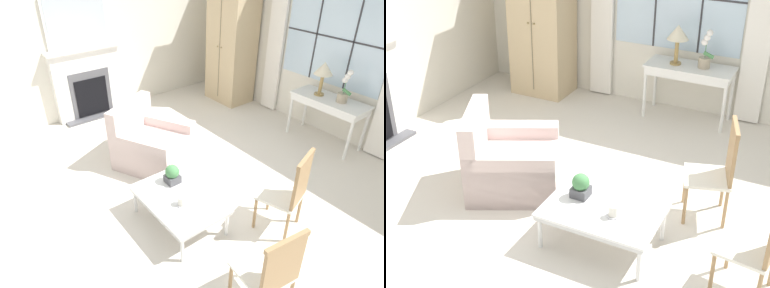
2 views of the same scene
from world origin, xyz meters
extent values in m
plane|color=silver|center=(0.00, 0.00, 0.00)|extent=(14.00, 14.00, 0.00)
cube|color=silver|center=(0.00, 3.03, 1.40)|extent=(7.20, 0.06, 2.80)
cube|color=silver|center=(0.00, 3.00, 1.58)|extent=(1.76, 0.01, 1.45)
cube|color=#2D2D33|center=(-0.32, 2.99, 1.58)|extent=(0.02, 0.02, 1.45)
cube|color=#2D2D33|center=(0.32, 2.99, 1.58)|extent=(0.02, 0.02, 1.45)
cube|color=#2D2D33|center=(0.00, 2.99, 1.58)|extent=(1.76, 0.02, 0.02)
cube|color=white|center=(-1.09, 2.95, 1.25)|extent=(0.33, 0.06, 2.46)
cube|color=silver|center=(-3.03, 0.60, 1.40)|extent=(0.06, 7.20, 2.80)
cube|color=#515156|center=(-2.83, 0.07, 0.02)|extent=(0.34, 1.11, 0.04)
cube|color=white|center=(-2.91, 0.07, 0.62)|extent=(0.18, 1.23, 1.25)
cube|color=white|center=(-2.88, 0.07, 1.27)|extent=(0.24, 1.31, 0.04)
cube|color=black|center=(-2.81, 0.07, 0.40)|extent=(0.02, 0.59, 0.69)
cube|color=#515156|center=(-2.82, 0.07, 0.46)|extent=(0.01, 0.75, 0.85)
cube|color=white|center=(-2.98, 0.07, 1.69)|extent=(0.04, 1.09, 0.85)
cube|color=silver|center=(-2.96, 0.07, 1.69)|extent=(0.01, 1.01, 0.77)
cube|color=tan|center=(-1.91, 2.65, 1.13)|extent=(0.83, 0.61, 2.26)
cube|color=#74644C|center=(-1.91, 2.34, 1.09)|extent=(0.01, 0.01, 1.90)
sphere|color=#997F4C|center=(-1.96, 2.33, 1.13)|extent=(0.03, 0.03, 0.03)
sphere|color=#997F4C|center=(-1.86, 2.33, 1.13)|extent=(0.03, 0.03, 0.03)
cube|color=white|center=(0.32, 2.69, 0.74)|extent=(1.16, 0.51, 0.03)
cube|color=white|center=(0.32, 2.69, 0.68)|extent=(1.11, 0.49, 0.10)
cylinder|color=white|center=(-0.22, 2.47, 0.36)|extent=(0.04, 0.04, 0.73)
cylinder|color=white|center=(0.86, 2.47, 0.36)|extent=(0.04, 0.04, 0.73)
cylinder|color=white|center=(-0.22, 2.90, 0.36)|extent=(0.04, 0.04, 0.73)
cylinder|color=white|center=(0.86, 2.90, 0.36)|extent=(0.04, 0.04, 0.73)
cylinder|color=#9E7F47|center=(0.12, 2.67, 0.77)|extent=(0.15, 0.15, 0.02)
cylinder|color=#9E7F47|center=(0.12, 2.67, 0.94)|extent=(0.05, 0.05, 0.31)
cone|color=beige|center=(0.12, 2.67, 1.19)|extent=(0.29, 0.29, 0.19)
cylinder|color=tan|center=(0.49, 2.71, 0.83)|extent=(0.16, 0.16, 0.14)
cylinder|color=#47844C|center=(0.49, 2.71, 1.08)|extent=(0.01, 0.01, 0.36)
cube|color=#47844C|center=(0.54, 2.71, 0.94)|extent=(0.15, 0.02, 0.09)
sphere|color=white|center=(0.47, 2.72, 1.10)|extent=(0.09, 0.09, 0.09)
sphere|color=white|center=(0.49, 2.72, 1.16)|extent=(0.09, 0.09, 0.09)
sphere|color=white|center=(0.52, 2.72, 1.23)|extent=(0.09, 0.09, 0.09)
cube|color=beige|center=(-0.82, 0.15, 0.23)|extent=(1.24, 1.22, 0.46)
cube|color=beige|center=(-1.17, -0.02, 0.68)|extent=(0.55, 0.88, 0.45)
cube|color=beige|center=(-0.98, 0.47, 0.30)|extent=(0.92, 0.60, 0.60)
cube|color=beige|center=(-0.66, -0.16, 0.30)|extent=(0.92, 0.60, 0.60)
cube|color=white|center=(1.15, 0.58, 0.45)|extent=(0.55, 0.55, 0.03)
cube|color=#9E7A51|center=(1.34, 0.64, 0.72)|extent=(0.15, 0.40, 0.53)
cube|color=#9E7A51|center=(1.34, 0.64, 1.01)|extent=(0.16, 0.42, 0.05)
cylinder|color=#9E7A51|center=(1.02, 0.35, 0.22)|extent=(0.04, 0.04, 0.43)
cylinder|color=#9E7A51|center=(0.91, 0.71, 0.22)|extent=(0.04, 0.04, 0.43)
cylinder|color=#9E7A51|center=(1.38, 0.46, 0.22)|extent=(0.04, 0.04, 0.43)
cylinder|color=#9E7A51|center=(1.27, 0.82, 0.22)|extent=(0.04, 0.04, 0.43)
cube|color=white|center=(1.72, -0.32, 0.44)|extent=(0.49, 0.49, 0.03)
cube|color=#9E7A51|center=(1.91, -0.34, 0.70)|extent=(0.09, 0.41, 0.50)
cube|color=#9E7A51|center=(1.91, -0.34, 0.97)|extent=(0.10, 0.43, 0.05)
cylinder|color=#9E7A51|center=(1.50, -0.48, 0.21)|extent=(0.04, 0.04, 0.42)
cylinder|color=#9E7A51|center=(1.55, -0.10, 0.21)|extent=(0.04, 0.04, 0.42)
cube|color=silver|center=(0.43, -0.30, 0.37)|extent=(1.07, 0.72, 0.03)
cube|color=beige|center=(0.43, -0.30, 0.34)|extent=(1.05, 0.70, 0.04)
cylinder|color=silver|center=(-0.05, -0.61, 0.18)|extent=(0.04, 0.04, 0.36)
cylinder|color=silver|center=(0.92, -0.61, 0.18)|extent=(0.04, 0.04, 0.36)
cylinder|color=silver|center=(-0.05, 0.01, 0.18)|extent=(0.04, 0.04, 0.36)
cylinder|color=silver|center=(0.92, 0.01, 0.18)|extent=(0.04, 0.04, 0.36)
cube|color=#4C4C51|center=(0.16, -0.19, 0.43)|extent=(0.16, 0.16, 0.10)
sphere|color=#47844C|center=(0.16, -0.19, 0.54)|extent=(0.17, 0.17, 0.17)
cylinder|color=silver|center=(0.56, -0.35, 0.39)|extent=(0.12, 0.12, 0.01)
cylinder|color=silver|center=(0.56, -0.35, 0.45)|extent=(0.09, 0.09, 0.10)
cylinder|color=black|center=(0.56, -0.35, 0.50)|extent=(0.00, 0.00, 0.01)
camera|label=1|loc=(2.90, -2.00, 2.91)|focal=32.00mm
camera|label=2|loc=(2.04, -3.93, 3.22)|focal=50.00mm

